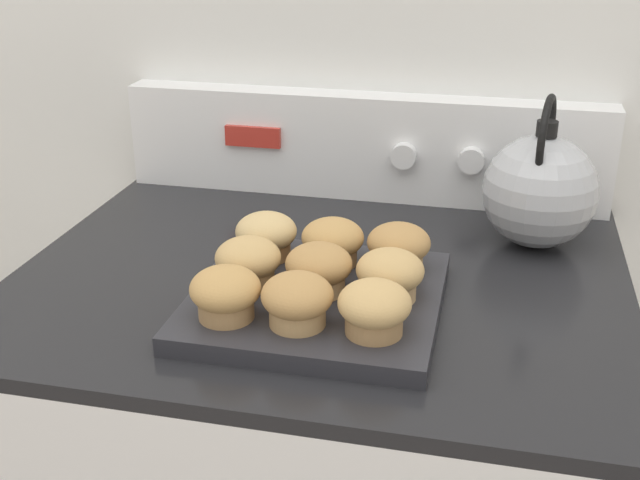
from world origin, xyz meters
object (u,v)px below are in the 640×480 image
object	(u,v)px
muffin_r0_c1	(297,300)
muffin_r2_c0	(266,235)
muffin_r0_c0	(226,293)
muffin_r0_c2	(374,308)
muffin_r1_c0	(248,262)
muffin_r2_c1	(333,242)
tea_kettle	(540,189)
muffin_r1_c1	(319,268)
muffin_r1_c2	(390,275)
muffin_pan	(317,300)
muffin_r2_c2	(399,247)

from	to	relation	value
muffin_r0_c1	muffin_r2_c0	world-z (taller)	same
muffin_r0_c0	muffin_r0_c2	world-z (taller)	same
muffin_r1_c0	muffin_r2_c1	size ratio (longest dim) A/B	1.00
muffin_r0_c2	tea_kettle	bearing A→B (deg)	62.64
muffin_r1_c1	muffin_r1_c2	bearing A→B (deg)	1.09
muffin_r1_c2	tea_kettle	world-z (taller)	tea_kettle
muffin_r0_c2	muffin_r2_c0	bearing A→B (deg)	135.80
muffin_r0_c0	muffin_r1_c0	bearing A→B (deg)	90.30
muffin_r1_c1	muffin_r1_c0	bearing A→B (deg)	-179.23
muffin_r1_c2	muffin_r2_c0	world-z (taller)	same
muffin_r1_c1	muffin_r2_c0	world-z (taller)	same
muffin_pan	muffin_r1_c0	size ratio (longest dim) A/B	3.68
muffin_r0_c0	muffin_r0_c2	distance (m)	0.16
muffin_r0_c1	muffin_r1_c0	xyz separation A→B (m)	(-0.08, 0.08, 0.00)
muffin_r0_c2	muffin_r2_c1	size ratio (longest dim) A/B	1.00
muffin_r1_c1	muffin_r2_c0	size ratio (longest dim) A/B	1.00
muffin_r0_c0	muffin_r1_c1	world-z (taller)	same
muffin_r2_c1	tea_kettle	size ratio (longest dim) A/B	0.37
muffin_r1_c1	muffin_r2_c2	world-z (taller)	same
muffin_pan	muffin_r0_c1	xyz separation A→B (m)	(-0.00, -0.08, 0.04)
muffin_pan	muffin_r0_c2	distance (m)	0.12
muffin_pan	muffin_r0_c1	bearing A→B (deg)	-91.88
muffin_r0_c1	muffin_r1_c0	world-z (taller)	same
muffin_r1_c1	muffin_r2_c1	distance (m)	0.08
muffin_r2_c0	muffin_r0_c2	bearing A→B (deg)	-44.20
muffin_pan	muffin_r2_c1	bearing A→B (deg)	88.80
muffin_r1_c0	tea_kettle	xyz separation A→B (m)	(0.33, 0.25, 0.03)
muffin_r0_c0	muffin_r2_c0	distance (m)	0.16
muffin_r0_c2	muffin_r1_c1	world-z (taller)	same
muffin_r1_c0	muffin_r2_c1	distance (m)	0.11
muffin_r1_c0	muffin_r2_c1	world-z (taller)	same
muffin_r0_c1	muffin_r0_c2	world-z (taller)	same
muffin_r1_c1	muffin_r1_c2	distance (m)	0.08
muffin_r0_c1	tea_kettle	distance (m)	0.41
muffin_pan	muffin_r1_c1	bearing A→B (deg)	30.41
muffin_r1_c0	muffin_r0_c1	bearing A→B (deg)	-44.91
muffin_r0_c0	muffin_r0_c2	bearing A→B (deg)	0.94
muffin_r2_c0	muffin_r2_c2	size ratio (longest dim) A/B	1.00
muffin_r0_c1	muffin_r2_c1	bearing A→B (deg)	88.46
muffin_r0_c1	muffin_r1_c1	distance (m)	0.08
muffin_r0_c0	muffin_r2_c0	bearing A→B (deg)	90.79
muffin_r0_c2	muffin_r1_c0	bearing A→B (deg)	154.06
muffin_r0_c1	muffin_r0_c2	bearing A→B (deg)	0.31
muffin_r0_c0	muffin_pan	bearing A→B (deg)	44.87
muffin_r1_c2	muffin_r2_c0	bearing A→B (deg)	155.16
muffin_r2_c1	muffin_r1_c1	bearing A→B (deg)	-89.60
muffin_r0_c2	muffin_r2_c2	world-z (taller)	same
muffin_pan	muffin_r2_c2	world-z (taller)	muffin_r2_c2
muffin_r0_c2	muffin_r1_c0	world-z (taller)	same
muffin_r0_c2	muffin_r2_c2	distance (m)	0.16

